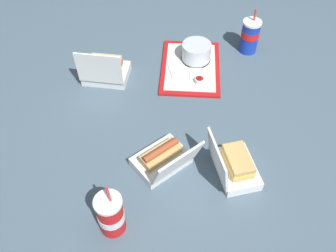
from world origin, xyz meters
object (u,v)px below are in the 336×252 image
cake_container (196,52)px  soda_cup_front (111,215)px  ketchup_cup (199,80)px  clamshell_sandwich_back (235,165)px  clamshell_hotdog_left (163,159)px  soda_cup_left (250,36)px  food_tray (190,67)px  plastic_fork (171,71)px  clamshell_sandwich_center (105,70)px

cake_container → soda_cup_front: soda_cup_front is taller
ketchup_cup → clamshell_sandwich_back: clamshell_sandwich_back is taller
ketchup_cup → clamshell_hotdog_left: size_ratio=0.15×
soda_cup_left → food_tray: bearing=111.9°
cake_container → clamshell_hotdog_left: bearing=162.1°
clamshell_hotdog_left → soda_cup_front: bearing=142.8°
plastic_fork → food_tray: bearing=-81.0°
plastic_fork → soda_cup_left: bearing=-78.4°
plastic_fork → soda_cup_left: (0.14, -0.37, 0.07)m
clamshell_sandwich_back → soda_cup_front: 0.45m
soda_cup_left → plastic_fork: bearing=111.1°
clamshell_sandwich_center → clamshell_hotdog_left: (-0.48, -0.22, -0.00)m
clamshell_sandwich_back → soda_cup_front: (-0.18, 0.42, 0.04)m
ketchup_cup → food_tray: bearing=12.9°
food_tray → cake_container: (0.05, -0.03, 0.05)m
clamshell_sandwich_center → soda_cup_front: (-0.71, -0.05, 0.03)m
food_tray → clamshell_sandwich_back: clamshell_sandwich_back is taller
ketchup_cup → clamshell_sandwich_back: 0.46m
food_tray → clamshell_sandwich_back: size_ratio=1.94×
plastic_fork → soda_cup_front: bearing=152.4°
cake_container → plastic_fork: bearing=122.8°
ketchup_cup → soda_cup_front: soda_cup_front is taller
food_tray → cake_container: size_ratio=3.01×
cake_container → soda_cup_left: bearing=-75.3°
cake_container → soda_cup_left: soda_cup_left is taller
plastic_fork → clamshell_sandwich_back: bearing=-170.9°
soda_cup_front → soda_cup_left: bearing=-35.2°
clamshell_sandwich_back → clamshell_hotdog_left: bearing=79.3°
cake_container → clamshell_hotdog_left: 0.60m
soda_cup_front → food_tray: bearing=-23.5°
food_tray → soda_cup_left: 0.31m
cake_container → ketchup_cup: cake_container is taller
food_tray → cake_container: cake_container is taller
clamshell_hotdog_left → soda_cup_left: soda_cup_left is taller
food_tray → clamshell_hotdog_left: bearing=163.5°
cake_container → plastic_fork: cake_container is taller
cake_container → clamshell_sandwich_back: (-0.62, -0.06, -0.01)m
ketchup_cup → clamshell_hotdog_left: 0.45m
food_tray → clamshell_sandwich_center: bearing=96.1°
plastic_fork → clamshell_sandwich_back: (-0.54, -0.18, 0.03)m
plastic_fork → clamshell_sandwich_center: (-0.01, 0.29, 0.03)m
plastic_fork → soda_cup_front: soda_cup_front is taller
ketchup_cup → soda_cup_front: (-0.64, 0.35, 0.05)m
clamshell_sandwich_center → soda_cup_front: soda_cup_front is taller
cake_container → plastic_fork: size_ratio=1.21×
soda_cup_left → soda_cup_front: soda_cup_front is taller
clamshell_sandwich_back → ketchup_cup: bearing=8.1°
ketchup_cup → plastic_fork: bearing=55.1°
ketchup_cup → soda_cup_left: bearing=-49.0°
clamshell_sandwich_back → clamshell_sandwich_center: clamshell_sandwich_center is taller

